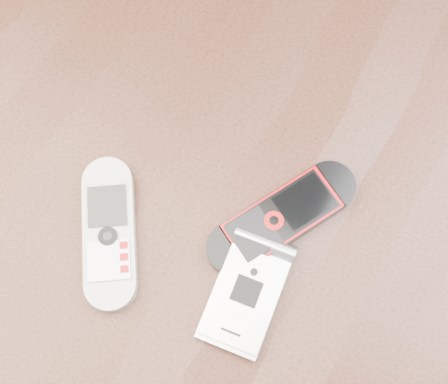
{
  "coord_description": "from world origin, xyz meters",
  "views": [
    {
      "loc": [
        0.09,
        -0.15,
        1.3
      ],
      "look_at": [
        0.01,
        0.0,
        0.76
      ],
      "focal_mm": 50.0,
      "sensor_mm": 36.0,
      "label": 1
    }
  ],
  "objects_px": {
    "table": "(220,221)",
    "nokia_white": "(109,233)",
    "nokia_black_red": "(282,217)",
    "motorola_razr": "(245,296)"
  },
  "relations": [
    {
      "from": "table",
      "to": "nokia_white",
      "type": "xyz_separation_m",
      "value": [
        -0.07,
        -0.08,
        0.11
      ]
    },
    {
      "from": "nokia_black_red",
      "to": "motorola_razr",
      "type": "xyz_separation_m",
      "value": [
        0.01,
        -0.08,
        0.0
      ]
    },
    {
      "from": "nokia_black_red",
      "to": "motorola_razr",
      "type": "bearing_deg",
      "value": -58.73
    },
    {
      "from": "table",
      "to": "nokia_white",
      "type": "relative_size",
      "value": 8.5
    },
    {
      "from": "motorola_razr",
      "to": "nokia_white",
      "type": "bearing_deg",
      "value": 176.77
    },
    {
      "from": "table",
      "to": "nokia_black_red",
      "type": "height_order",
      "value": "nokia_black_red"
    },
    {
      "from": "table",
      "to": "motorola_razr",
      "type": "xyz_separation_m",
      "value": [
        0.07,
        -0.07,
        0.11
      ]
    },
    {
      "from": "table",
      "to": "nokia_white",
      "type": "bearing_deg",
      "value": -128.46
    },
    {
      "from": "nokia_black_red",
      "to": "table",
      "type": "bearing_deg",
      "value": -147.42
    },
    {
      "from": "nokia_white",
      "to": "nokia_black_red",
      "type": "height_order",
      "value": "same"
    }
  ]
}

